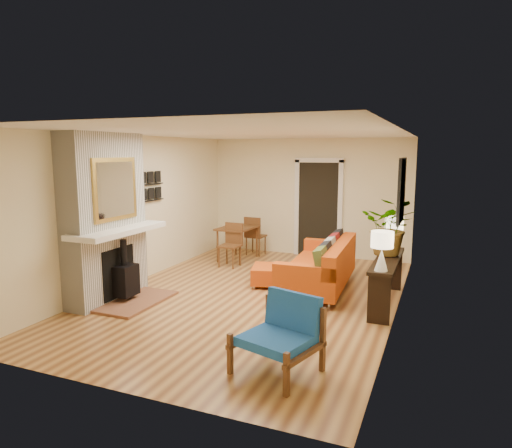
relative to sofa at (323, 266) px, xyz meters
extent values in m
plane|color=tan|center=(-0.97, -0.86, -0.39)|extent=(6.50, 6.50, 0.00)
plane|color=white|center=(-0.97, -0.86, 2.21)|extent=(6.50, 6.50, 0.00)
plane|color=#F7EDC2|center=(-0.97, 2.39, 0.91)|extent=(4.50, 0.00, 4.50)
plane|color=#F7EDC2|center=(-0.97, -4.11, 0.91)|extent=(4.50, 0.00, 4.50)
plane|color=#F7EDC2|center=(-3.22, -0.86, 0.91)|extent=(0.00, 6.50, 6.50)
plane|color=#F7EDC2|center=(1.28, -0.86, 0.91)|extent=(0.00, 6.50, 6.50)
cube|color=black|center=(-0.72, 2.36, 0.66)|extent=(0.88, 0.06, 2.10)
cube|color=white|center=(-1.21, 2.35, 0.66)|extent=(0.10, 0.08, 2.18)
cube|color=white|center=(-0.23, 2.35, 0.66)|extent=(0.10, 0.08, 2.18)
cube|color=white|center=(-0.72, 2.35, 1.74)|extent=(1.08, 0.08, 0.10)
cube|color=black|center=(1.25, -0.46, 1.36)|extent=(0.04, 0.85, 0.95)
cube|color=slate|center=(1.22, -0.46, 1.36)|extent=(0.01, 0.70, 0.80)
cube|color=black|center=(-3.18, -0.51, 1.03)|extent=(0.06, 0.95, 0.02)
cube|color=black|center=(-3.18, -0.51, 1.33)|extent=(0.06, 0.95, 0.02)
cube|color=white|center=(-3.01, -1.86, 1.47)|extent=(0.42, 1.50, 1.48)
cube|color=white|center=(-3.01, -1.86, 0.17)|extent=(0.42, 1.50, 1.12)
cube|color=white|center=(-2.76, -1.86, 0.73)|extent=(0.60, 1.68, 0.08)
cube|color=black|center=(-2.80, -1.86, 0.06)|extent=(0.03, 0.72, 0.78)
cube|color=brown|center=(-2.50, -1.86, -0.37)|extent=(0.75, 1.30, 0.04)
cube|color=black|center=(-2.68, -1.86, -0.05)|extent=(0.30, 0.36, 0.48)
cylinder|color=black|center=(-2.68, -1.86, 0.39)|extent=(0.10, 0.10, 0.40)
cube|color=gold|center=(-2.79, -1.86, 1.36)|extent=(0.04, 0.95, 0.95)
cube|color=silver|center=(-2.77, -1.86, 1.36)|extent=(0.01, 0.82, 0.82)
cylinder|color=silver|center=(-0.41, -1.01, -0.34)|extent=(0.04, 0.04, 0.11)
cylinder|color=silver|center=(0.34, -0.98, -0.34)|extent=(0.04, 0.04, 0.11)
cylinder|color=silver|center=(-0.51, 0.97, -0.34)|extent=(0.04, 0.04, 0.11)
cylinder|color=silver|center=(0.24, 1.01, -0.34)|extent=(0.04, 0.04, 0.11)
cube|color=#BF4C12|center=(-0.09, 0.00, -0.12)|extent=(1.08, 2.29, 0.32)
cube|color=#BF4C12|center=(0.29, 0.02, 0.23)|extent=(0.33, 2.25, 0.37)
cube|color=#BF4C12|center=(-0.04, -1.03, 0.15)|extent=(0.97, 0.24, 0.21)
cube|color=#BF4C12|center=(-0.14, 1.02, 0.15)|extent=(0.97, 0.24, 0.21)
cube|color=#4E5C27|center=(0.18, -0.84, 0.27)|extent=(0.24, 0.44, 0.45)
cube|color=black|center=(0.16, -0.42, 0.27)|extent=(0.24, 0.44, 0.45)
cube|color=#A5A49F|center=(0.14, 0.01, 0.27)|extent=(0.24, 0.44, 0.45)
cube|color=maroon|center=(0.12, 0.38, 0.27)|extent=(0.24, 0.44, 0.45)
cube|color=black|center=(0.10, 0.81, 0.27)|extent=(0.24, 0.44, 0.45)
cylinder|color=silver|center=(-1.07, -0.50, -0.36)|extent=(0.04, 0.04, 0.05)
cylinder|color=silver|center=(-0.55, -0.36, -0.36)|extent=(0.04, 0.04, 0.05)
cylinder|color=silver|center=(-1.21, 0.02, -0.36)|extent=(0.04, 0.04, 0.05)
cylinder|color=silver|center=(-0.69, 0.16, -0.36)|extent=(0.04, 0.04, 0.05)
cube|color=#BF4C12|center=(-0.88, -0.17, -0.19)|extent=(0.81, 0.81, 0.28)
cube|color=brown|center=(-0.06, -3.05, -0.09)|extent=(0.26, 0.73, 0.05)
cube|color=brown|center=(-0.15, -3.37, -0.17)|extent=(0.06, 0.06, 0.44)
cube|color=brown|center=(0.04, -2.73, -0.04)|extent=(0.06, 0.06, 0.70)
cube|color=brown|center=(0.63, -3.26, -0.09)|extent=(0.26, 0.73, 0.05)
cube|color=brown|center=(0.54, -3.57, -0.17)|extent=(0.06, 0.06, 0.44)
cube|color=brown|center=(0.73, -2.94, -0.04)|extent=(0.06, 0.06, 0.70)
cube|color=blue|center=(0.29, -3.15, -0.03)|extent=(0.81, 0.78, 0.10)
cube|color=blue|center=(0.37, -2.87, 0.21)|extent=(0.68, 0.35, 0.41)
cube|color=brown|center=(-2.23, 1.35, 0.31)|extent=(0.71, 0.98, 0.04)
cylinder|color=brown|center=(-2.51, 0.97, -0.05)|extent=(0.04, 0.04, 0.68)
cylinder|color=brown|center=(-1.99, 0.94, -0.05)|extent=(0.04, 0.04, 0.68)
cylinder|color=brown|center=(-2.47, 1.77, -0.05)|extent=(0.04, 0.04, 0.68)
cylinder|color=brown|center=(-1.94, 1.74, -0.05)|extent=(0.04, 0.04, 0.68)
cube|color=brown|center=(-2.12, 0.74, 0.04)|extent=(0.42, 0.42, 0.04)
cube|color=brown|center=(-2.11, 0.92, 0.27)|extent=(0.40, 0.06, 0.43)
cylinder|color=brown|center=(-2.29, 0.58, -0.18)|extent=(0.03, 0.03, 0.41)
cylinder|color=brown|center=(-1.97, 0.57, -0.18)|extent=(0.03, 0.03, 0.41)
cylinder|color=brown|center=(-2.27, 0.90, -0.18)|extent=(0.03, 0.03, 0.41)
cylinder|color=brown|center=(-1.95, 0.89, -0.18)|extent=(0.03, 0.03, 0.41)
cube|color=brown|center=(-2.05, 1.96, 0.04)|extent=(0.42, 0.42, 0.04)
cube|color=brown|center=(-2.06, 1.77, 0.27)|extent=(0.40, 0.06, 0.43)
cylinder|color=brown|center=(-2.22, 1.81, -0.18)|extent=(0.03, 0.03, 0.41)
cylinder|color=brown|center=(-1.90, 1.79, -0.18)|extent=(0.03, 0.03, 0.41)
cylinder|color=brown|center=(-2.20, 2.13, -0.18)|extent=(0.03, 0.03, 0.41)
cylinder|color=brown|center=(-1.88, 2.11, -0.18)|extent=(0.03, 0.03, 0.41)
cube|color=black|center=(1.10, -0.49, 0.31)|extent=(0.34, 1.85, 0.05)
cube|color=black|center=(1.10, -1.34, -0.05)|extent=(0.30, 0.04, 0.68)
cube|color=black|center=(1.10, 0.36, -0.05)|extent=(0.30, 0.04, 0.68)
cone|color=white|center=(1.10, -1.26, 0.49)|extent=(0.18, 0.18, 0.30)
cylinder|color=white|center=(1.10, -1.26, 0.67)|extent=(0.03, 0.03, 0.06)
cylinder|color=#FFEABF|center=(1.10, -1.26, 0.77)|extent=(0.30, 0.30, 0.22)
cone|color=white|center=(1.10, 0.28, 0.49)|extent=(0.18, 0.18, 0.30)
cylinder|color=white|center=(1.10, 0.28, 0.67)|extent=(0.03, 0.03, 0.06)
cylinder|color=#FFEABF|center=(1.10, 0.28, 0.77)|extent=(0.30, 0.30, 0.22)
imported|color=#1E5919|center=(1.09, -0.24, 0.78)|extent=(0.88, 0.79, 0.89)
camera|label=1|loc=(1.81, -7.42, 1.92)|focal=32.00mm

